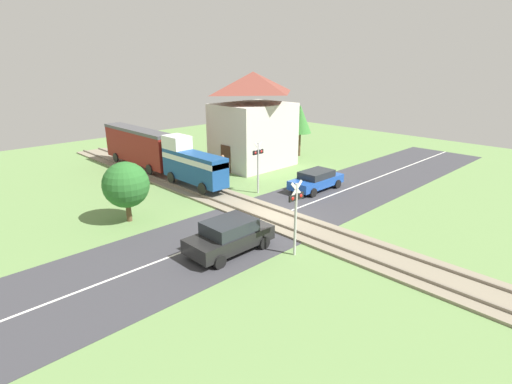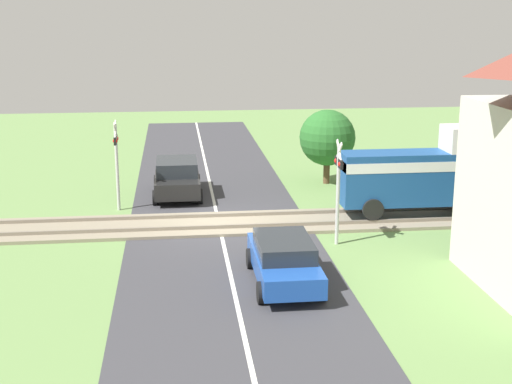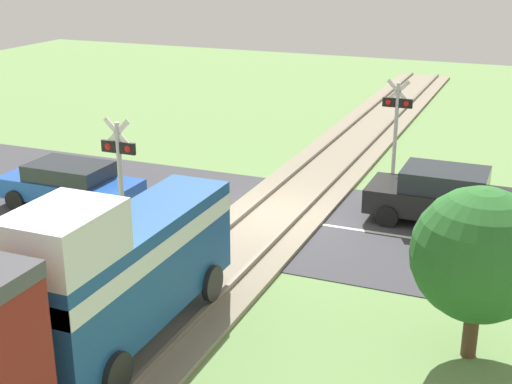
% 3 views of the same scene
% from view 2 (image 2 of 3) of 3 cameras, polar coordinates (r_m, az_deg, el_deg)
% --- Properties ---
extents(ground_plane, '(60.00, 60.00, 0.00)m').
position_cam_2_polar(ground_plane, '(25.48, -2.96, -2.70)').
color(ground_plane, '#66894C').
extents(road_surface, '(48.00, 6.40, 0.02)m').
position_cam_2_polar(road_surface, '(25.47, -2.96, -2.68)').
color(road_surface, '#38383D').
rests_on(road_surface, ground_plane).
extents(track_bed, '(2.80, 48.00, 0.24)m').
position_cam_2_polar(track_bed, '(25.46, -2.96, -2.55)').
color(track_bed, gray).
rests_on(track_bed, ground_plane).
extents(car_near_crossing, '(4.06, 1.96, 1.53)m').
position_cam_2_polar(car_near_crossing, '(29.44, -6.33, 1.18)').
color(car_near_crossing, black).
rests_on(car_near_crossing, ground_plane).
extents(car_far_side, '(4.12, 1.80, 1.33)m').
position_cam_2_polar(car_far_side, '(19.98, 2.24, -5.41)').
color(car_far_side, '#1E4CA8').
rests_on(car_far_side, ground_plane).
extents(crossing_signal_west_approach, '(0.90, 0.18, 3.45)m').
position_cam_2_polar(crossing_signal_west_approach, '(27.42, -11.11, 3.00)').
color(crossing_signal_west_approach, '#B7B7B7').
rests_on(crossing_signal_west_approach, ground_plane).
extents(crossing_signal_east_approach, '(0.90, 0.18, 3.45)m').
position_cam_2_polar(crossing_signal_east_approach, '(23.03, 6.60, 1.03)').
color(crossing_signal_east_approach, '#B7B7B7').
rests_on(crossing_signal_east_approach, ground_plane).
extents(pedestrian_by_station, '(0.42, 0.42, 1.71)m').
position_cam_2_polar(pedestrian_by_station, '(24.13, 17.17, -2.38)').
color(pedestrian_by_station, '#2D4C8E').
rests_on(pedestrian_by_station, ground_plane).
extents(tree_roadside_hedge, '(2.45, 2.45, 3.28)m').
position_cam_2_polar(tree_roadside_hedge, '(31.37, 5.73, 4.34)').
color(tree_roadside_hedge, brown).
rests_on(tree_roadside_hedge, ground_plane).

